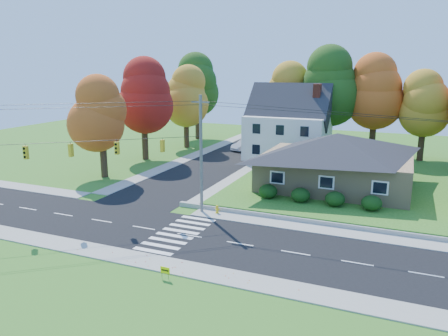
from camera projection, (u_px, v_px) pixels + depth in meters
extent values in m
plane|color=#3D7923|center=(190.00, 236.00, 32.34)|extent=(120.00, 120.00, 0.00)
cube|color=black|center=(190.00, 236.00, 32.34)|extent=(90.00, 8.00, 0.02)
cube|color=black|center=(225.00, 159.00, 58.69)|extent=(8.00, 44.00, 0.02)
cube|color=#9C9A90|center=(217.00, 215.00, 36.82)|extent=(90.00, 2.00, 0.08)
cube|color=#9C9A90|center=(154.00, 262.00, 27.85)|extent=(90.00, 2.00, 0.08)
cube|color=#3D7923|center=(390.00, 182.00, 46.20)|extent=(30.00, 30.00, 0.50)
cube|color=tan|center=(335.00, 171.00, 43.18)|extent=(14.00, 10.00, 3.20)
pyramid|color=#26262B|center=(337.00, 144.00, 42.57)|extent=(14.60, 10.60, 2.20)
cube|color=silver|center=(288.00, 137.00, 56.70)|extent=(10.00, 8.00, 5.60)
pyramid|color=#26262B|center=(289.00, 106.00, 55.79)|extent=(10.40, 8.40, 2.40)
cube|color=brown|center=(316.00, 123.00, 54.92)|extent=(0.90, 0.90, 9.60)
ellipsoid|color=#163A10|center=(268.00, 191.00, 39.74)|extent=(1.70, 1.70, 1.27)
ellipsoid|color=#163A10|center=(301.00, 195.00, 38.60)|extent=(1.70, 1.70, 1.27)
ellipsoid|color=#163A10|center=(335.00, 199.00, 37.46)|extent=(1.70, 1.70, 1.27)
ellipsoid|color=#163A10|center=(372.00, 203.00, 36.33)|extent=(1.70, 1.70, 1.27)
cylinder|color=#666059|center=(201.00, 155.00, 36.43)|extent=(0.26, 0.26, 10.00)
cube|color=#666059|center=(200.00, 102.00, 35.43)|extent=(1.60, 0.12, 0.12)
cube|color=gold|center=(26.00, 152.00, 32.66)|extent=(0.34, 0.26, 1.00)
cube|color=gold|center=(71.00, 150.00, 33.51)|extent=(0.26, 0.34, 1.00)
cube|color=gold|center=(117.00, 148.00, 34.41)|extent=(0.34, 0.26, 1.00)
cube|color=gold|center=(162.00, 146.00, 35.37)|extent=(0.26, 0.34, 1.00)
cylinder|color=black|center=(96.00, 141.00, 33.87)|extent=(13.02, 10.43, 0.04)
cylinder|color=#3F2A19|center=(285.00, 130.00, 62.87)|extent=(0.80, 0.80, 5.40)
sphere|color=#B98423|center=(286.00, 103.00, 61.98)|extent=(6.72, 6.72, 6.72)
sphere|color=#B98423|center=(286.00, 91.00, 61.59)|extent=(5.91, 5.91, 5.91)
sphere|color=#B98423|center=(287.00, 79.00, 61.21)|extent=(5.11, 5.11, 5.11)
cylinder|color=#3F2A19|center=(326.00, 131.00, 59.59)|extent=(0.86, 0.86, 6.30)
sphere|color=#274F16|center=(328.00, 97.00, 58.55)|extent=(7.84, 7.84, 7.84)
sphere|color=#274F16|center=(329.00, 82.00, 58.11)|extent=(6.90, 6.90, 6.90)
sphere|color=#274F16|center=(329.00, 67.00, 57.66)|extent=(5.96, 5.96, 5.96)
cylinder|color=#3F2A19|center=(373.00, 134.00, 58.27)|extent=(0.83, 0.83, 5.85)
sphere|color=#C6531B|center=(375.00, 102.00, 57.31)|extent=(7.28, 7.28, 7.28)
sphere|color=#C6531B|center=(376.00, 88.00, 56.89)|extent=(6.41, 6.41, 6.41)
sphere|color=#C6531B|center=(377.00, 74.00, 56.47)|extent=(5.53, 5.53, 5.53)
cylinder|color=#3F2A19|center=(421.00, 141.00, 55.20)|extent=(0.77, 0.77, 4.95)
sphere|color=#B98423|center=(424.00, 113.00, 54.39)|extent=(6.16, 6.16, 6.16)
sphere|color=#B98423|center=(426.00, 101.00, 54.04)|extent=(5.42, 5.42, 5.42)
sphere|color=#B98423|center=(427.00, 88.00, 53.68)|extent=(4.68, 4.68, 4.68)
cylinder|color=#3F2A19|center=(104.00, 155.00, 48.98)|extent=(0.77, 0.77, 4.95)
sphere|color=#C6531B|center=(101.00, 124.00, 48.16)|extent=(6.16, 6.16, 6.16)
sphere|color=#C6531B|center=(101.00, 110.00, 47.81)|extent=(5.42, 5.42, 5.42)
sphere|color=#C6531B|center=(100.00, 95.00, 47.46)|extent=(4.68, 4.68, 4.68)
cylinder|color=#3F2A19|center=(145.00, 138.00, 58.22)|extent=(0.83, 0.83, 5.85)
sphere|color=maroon|center=(144.00, 106.00, 57.26)|extent=(7.28, 7.28, 7.28)
sphere|color=maroon|center=(143.00, 92.00, 56.84)|extent=(6.41, 6.41, 6.41)
sphere|color=maroon|center=(142.00, 78.00, 56.43)|extent=(5.53, 5.53, 5.53)
cylinder|color=#3F2A19|center=(186.00, 130.00, 66.87)|extent=(0.80, 0.80, 5.40)
sphere|color=#B98423|center=(186.00, 104.00, 65.98)|extent=(6.72, 6.72, 6.72)
sphere|color=#B98423|center=(186.00, 93.00, 65.59)|extent=(5.91, 5.91, 5.91)
sphere|color=#B98423|center=(185.00, 82.00, 65.21)|extent=(5.11, 5.11, 5.11)
cylinder|color=#3F2A19|center=(198.00, 121.00, 74.70)|extent=(0.86, 0.86, 6.30)
sphere|color=#274F16|center=(197.00, 94.00, 73.66)|extent=(7.84, 7.84, 7.84)
sphere|color=#274F16|center=(197.00, 82.00, 73.21)|extent=(6.90, 6.90, 6.90)
sphere|color=#274F16|center=(197.00, 70.00, 72.76)|extent=(5.96, 5.96, 5.96)
imported|color=silver|center=(245.00, 145.00, 64.88)|extent=(3.34, 5.13, 1.60)
cylinder|color=gold|center=(217.00, 213.00, 37.10)|extent=(0.34, 0.34, 0.10)
cylinder|color=gold|center=(217.00, 210.00, 37.03)|extent=(0.23, 0.23, 0.53)
sphere|color=gold|center=(217.00, 207.00, 36.96)|extent=(0.25, 0.25, 0.25)
cylinder|color=gold|center=(217.00, 209.00, 37.01)|extent=(0.45, 0.22, 0.11)
cylinder|color=black|center=(162.00, 274.00, 25.78)|extent=(0.02, 0.02, 0.51)
cylinder|color=black|center=(169.00, 276.00, 25.61)|extent=(0.02, 0.02, 0.51)
cube|color=#FDFF03|center=(165.00, 270.00, 25.63)|extent=(0.62, 0.04, 0.41)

